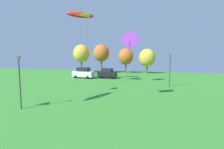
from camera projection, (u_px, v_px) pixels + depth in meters
kite_flying_5 at (80, 15)px, 37.26m from camera, size 5.13×3.18×1.77m
kite_flying_10 at (89, 23)px, 34.72m from camera, size 2.88×2.37×3.47m
kite_flying_11 at (130, 40)px, 24.70m from camera, size 2.60×0.79×2.54m
parked_car_leftmost at (83, 73)px, 44.13m from camera, size 4.98×2.49×2.38m
parked_car_second_from_left at (107, 73)px, 43.94m from camera, size 4.28×2.39×2.22m
light_post_0 at (170, 68)px, 33.47m from camera, size 0.36×0.20×5.51m
light_post_1 at (20, 79)px, 20.58m from camera, size 0.36×0.20×5.55m
treeline_tree_0 at (81, 54)px, 54.56m from camera, size 4.40×4.40×7.67m
treeline_tree_1 at (101, 53)px, 53.43m from camera, size 4.24×4.24×7.73m
treeline_tree_2 at (126, 57)px, 53.80m from camera, size 4.02×4.02×6.66m
treeline_tree_3 at (147, 58)px, 52.99m from camera, size 4.33×4.33×6.54m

